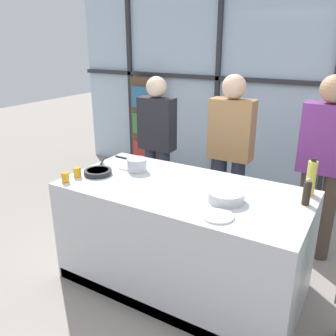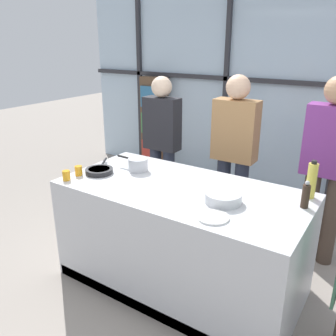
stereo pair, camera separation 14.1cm
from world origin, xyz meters
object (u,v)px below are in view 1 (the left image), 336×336
(juice_glass_near, at_px, (65,177))
(spectator_center_left, at_px, (230,148))
(frying_pan, at_px, (98,172))
(white_plate, at_px, (218,216))
(spectator_center_right, at_px, (324,159))
(saucepan, at_px, (137,164))
(mixing_bowl, at_px, (226,196))
(juice_glass_far, at_px, (77,172))
(spectator_far_left, at_px, (157,139))
(oil_bottle, at_px, (311,178))
(pepper_grinder, at_px, (307,193))

(juice_glass_near, bearing_deg, spectator_center_left, 57.87)
(frying_pan, relative_size, white_plate, 1.81)
(spectator_center_right, relative_size, saucepan, 5.22)
(saucepan, relative_size, juice_glass_near, 3.97)
(mixing_bowl, height_order, juice_glass_far, juice_glass_far)
(frying_pan, xyz_separation_m, mixing_bowl, (1.19, 0.05, 0.02))
(mixing_bowl, bearing_deg, juice_glass_near, -165.57)
(spectator_center_left, height_order, frying_pan, spectator_center_left)
(spectator_far_left, bearing_deg, oil_bottle, 159.76)
(spectator_far_left, xyz_separation_m, juice_glass_near, (-0.00, -1.45, 0.01))
(frying_pan, xyz_separation_m, pepper_grinder, (1.72, 0.30, 0.07))
(white_plate, bearing_deg, spectator_far_left, 134.53)
(spectator_far_left, relative_size, juice_glass_far, 19.50)
(spectator_center_left, distance_m, spectator_center_right, 0.91)
(spectator_center_right, bearing_deg, spectator_center_left, 0.00)
(juice_glass_near, bearing_deg, white_plate, 2.98)
(oil_bottle, bearing_deg, spectator_center_right, 90.08)
(spectator_center_left, bearing_deg, frying_pan, 55.59)
(spectator_center_left, bearing_deg, juice_glass_near, 57.87)
(pepper_grinder, distance_m, juice_glass_far, 1.88)
(spectator_far_left, height_order, frying_pan, spectator_far_left)
(spectator_center_right, relative_size, mixing_bowl, 6.47)
(spectator_center_right, bearing_deg, oil_bottle, 90.08)
(saucepan, distance_m, pepper_grinder, 1.47)
(spectator_far_left, distance_m, mixing_bowl, 1.72)
(juice_glass_near, distance_m, juice_glass_far, 0.14)
(oil_bottle, distance_m, pepper_grinder, 0.20)
(saucepan, distance_m, juice_glass_far, 0.53)
(white_plate, height_order, oil_bottle, oil_bottle)
(white_plate, distance_m, oil_bottle, 0.86)
(white_plate, xyz_separation_m, juice_glass_near, (-1.36, -0.07, 0.04))
(frying_pan, bearing_deg, juice_glass_far, -127.84)
(spectator_center_right, height_order, oil_bottle, spectator_center_right)
(pepper_grinder, bearing_deg, mixing_bowl, -155.06)
(spectator_center_left, relative_size, juice_glass_far, 20.25)
(spectator_center_left, distance_m, juice_glass_near, 1.71)
(saucepan, relative_size, pepper_grinder, 1.66)
(juice_glass_far, bearing_deg, spectator_center_left, 55.20)
(frying_pan, relative_size, saucepan, 1.17)
(spectator_center_left, distance_m, saucepan, 1.07)
(spectator_center_right, height_order, pepper_grinder, spectator_center_right)
(spectator_far_left, bearing_deg, frying_pan, 95.42)
(spectator_center_right, relative_size, oil_bottle, 6.00)
(spectator_center_left, height_order, mixing_bowl, spectator_center_left)
(spectator_center_left, bearing_deg, white_plate, 107.98)
(pepper_grinder, bearing_deg, juice_glass_far, -166.50)
(oil_bottle, relative_size, pepper_grinder, 1.44)
(white_plate, xyz_separation_m, juice_glass_far, (-1.36, 0.07, 0.04))
(spectator_center_left, height_order, juice_glass_far, spectator_center_left)
(spectator_center_right, bearing_deg, frying_pan, 34.32)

